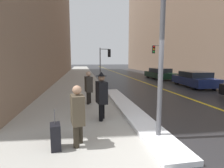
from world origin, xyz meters
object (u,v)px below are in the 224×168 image
object	(u,v)px
parked_car_navy	(194,79)
rolling_suitcase	(56,137)
pedestrian_in_fedora	(102,94)
pedestrian_in_glasses	(89,86)
traffic_light_far	(157,54)
parked_car_dark_green	(160,74)
lamp_post	(163,11)
pedestrian_with_shoulder_bag	(77,113)
traffic_light_near	(106,56)

from	to	relation	value
parked_car_navy	rolling_suitcase	xyz separation A→B (m)	(-9.13, -8.17, -0.26)
pedestrian_in_fedora	pedestrian_in_glasses	bearing A→B (deg)	178.62
pedestrian_in_glasses	rolling_suitcase	bearing A→B (deg)	-22.30
traffic_light_far	parked_car_dark_green	bearing A→B (deg)	86.56
lamp_post	pedestrian_with_shoulder_bag	world-z (taller)	lamp_post
pedestrian_in_fedora	rolling_suitcase	xyz separation A→B (m)	(-1.26, -1.79, -0.60)
lamp_post	parked_car_dark_green	size ratio (longest dim) A/B	1.18
traffic_light_far	pedestrian_in_glasses	distance (m)	14.28
traffic_light_near	pedestrian_with_shoulder_bag	bearing A→B (deg)	-109.02
parked_car_dark_green	pedestrian_in_glasses	bearing A→B (deg)	140.73
parked_car_navy	pedestrian_with_shoulder_bag	bearing A→B (deg)	138.81
traffic_light_far	pedestrian_with_shoulder_bag	world-z (taller)	traffic_light_far
traffic_light_near	traffic_light_far	size ratio (longest dim) A/B	0.89
traffic_light_far	pedestrian_with_shoulder_bag	distance (m)	17.84
pedestrian_with_shoulder_bag	parked_car_dark_green	bearing A→B (deg)	138.73
lamp_post	parked_car_navy	xyz separation A→B (m)	(6.60, 8.08, -2.61)
lamp_post	pedestrian_in_glasses	size ratio (longest dim) A/B	3.54
pedestrian_in_fedora	traffic_light_far	bearing A→B (deg)	139.78
lamp_post	parked_car_dark_green	xyz separation A→B (m)	(6.46, 13.88, -2.61)
traffic_light_far	parked_car_navy	distance (m)	7.66
parked_car_dark_green	traffic_light_far	bearing A→B (deg)	-11.78
pedestrian_with_shoulder_bag	parked_car_dark_green	world-z (taller)	pedestrian_with_shoulder_bag
traffic_light_near	parked_car_dark_green	xyz separation A→B (m)	(5.58, -2.44, -1.91)
pedestrian_in_fedora	parked_car_navy	distance (m)	10.14
traffic_light_near	pedestrian_with_shoulder_bag	distance (m)	16.65
lamp_post	pedestrian_with_shoulder_bag	size ratio (longest dim) A/B	3.68
pedestrian_with_shoulder_bag	parked_car_dark_green	xyz separation A→B (m)	(8.49, 13.86, -0.24)
parked_car_dark_green	pedestrian_with_shoulder_bag	bearing A→B (deg)	148.55
traffic_light_near	pedestrian_in_glasses	bearing A→B (deg)	-110.36
lamp_post	parked_car_dark_green	world-z (taller)	lamp_post
traffic_light_far	pedestrian_with_shoulder_bag	xyz separation A→B (m)	(-8.81, -15.38, -1.99)
lamp_post	parked_car_navy	size ratio (longest dim) A/B	1.22
parked_car_dark_green	rolling_suitcase	distance (m)	16.62
pedestrian_with_shoulder_bag	pedestrian_in_fedora	bearing A→B (deg)	145.99
pedestrian_with_shoulder_bag	lamp_post	bearing A→B (deg)	79.78
traffic_light_near	traffic_light_far	bearing A→B (deg)	-17.75
pedestrian_in_fedora	parked_car_dark_green	size ratio (longest dim) A/B	0.36
traffic_light_near	parked_car_dark_green	distance (m)	6.38
traffic_light_near	pedestrian_in_fedora	size ratio (longest dim) A/B	2.09
traffic_light_far	traffic_light_near	bearing A→B (deg)	-0.48
pedestrian_in_fedora	pedestrian_with_shoulder_bag	bearing A→B (deg)	-34.01
lamp_post	rolling_suitcase	bearing A→B (deg)	-177.83
lamp_post	pedestrian_in_glasses	distance (m)	4.91
traffic_light_near	parked_car_dark_green	world-z (taller)	traffic_light_near
lamp_post	traffic_light_far	xyz separation A→B (m)	(6.78, 15.40, -0.38)
traffic_light_far	pedestrian_with_shoulder_bag	size ratio (longest dim) A/B	2.66
pedestrian_with_shoulder_bag	pedestrian_in_fedora	size ratio (longest dim) A/B	0.88
traffic_light_near	pedestrian_with_shoulder_bag	world-z (taller)	traffic_light_near
pedestrian_in_glasses	parked_car_dark_green	bearing A→B (deg)	130.91
rolling_suitcase	pedestrian_in_fedora	bearing A→B (deg)	135.22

